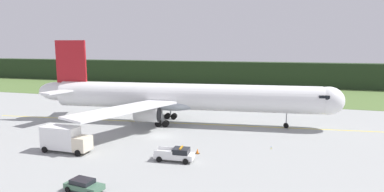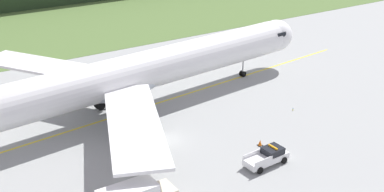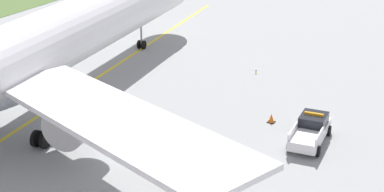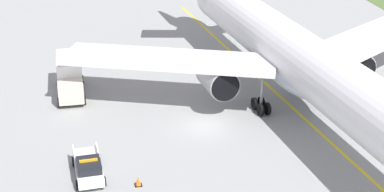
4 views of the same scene
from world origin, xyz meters
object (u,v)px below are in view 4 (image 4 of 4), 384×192
(airliner, at_px, (310,67))
(catering_truck, at_px, (70,76))
(apron_cone, at_px, (138,181))
(ops_pickup_truck, at_px, (88,167))

(airliner, xyz_separation_m, catering_truck, (-10.37, -21.10, -3.28))
(apron_cone, bearing_deg, airliner, 116.15)
(ops_pickup_truck, distance_m, apron_cone, 4.14)
(ops_pickup_truck, distance_m, catering_truck, 16.57)
(catering_truck, relative_size, apron_cone, 10.09)
(ops_pickup_truck, bearing_deg, airliner, 106.96)
(apron_cone, bearing_deg, catering_truck, -166.11)
(airliner, height_order, catering_truck, airliner)
(airliner, distance_m, apron_cone, 19.04)
(catering_truck, bearing_deg, apron_cone, 13.89)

